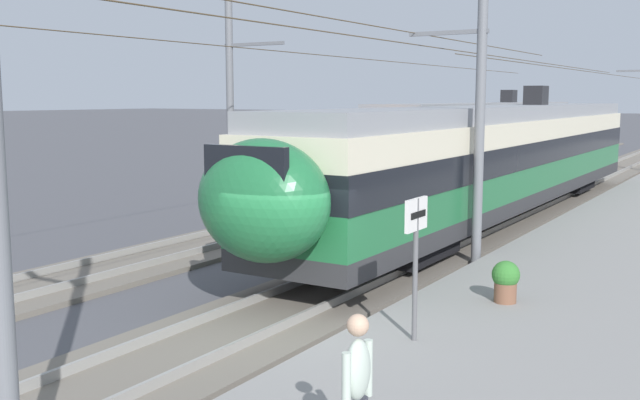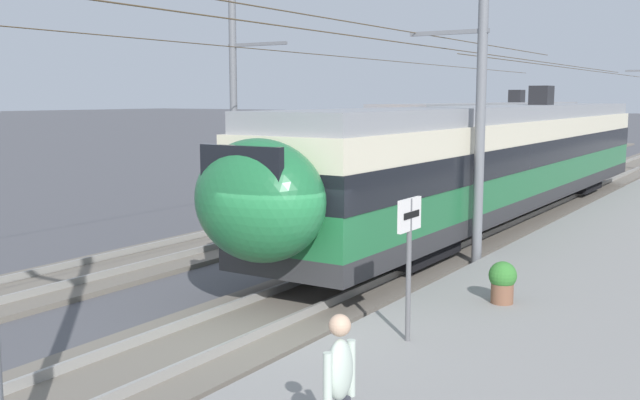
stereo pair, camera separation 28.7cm
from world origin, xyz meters
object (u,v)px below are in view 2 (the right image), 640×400
object	(u,v)px
train_far_track	(490,134)
passenger_walking	(340,388)
train_near_platform	(499,157)
platform_sign	(409,237)
potted_plant_by_shelter	(503,280)
catenary_mast_far_side	(237,104)
catenary_mast_mid	(476,93)

from	to	relation	value
train_far_track	passenger_walking	world-z (taller)	train_far_track
train_near_platform	platform_sign	size ratio (longest dim) A/B	12.05
train_near_platform	potted_plant_by_shelter	xyz separation A→B (m)	(-10.26, -3.70, -1.44)
catenary_mast_far_side	passenger_walking	distance (m)	17.73
platform_sign	potted_plant_by_shelter	distance (m)	3.17
train_near_platform	catenary_mast_far_side	bearing A→B (deg)	120.78
catenary_mast_mid	catenary_mast_far_side	bearing A→B (deg)	77.24
train_near_platform	platform_sign	world-z (taller)	train_near_platform
catenary_mast_mid	potted_plant_by_shelter	distance (m)	5.61
train_near_platform	catenary_mast_far_side	xyz separation A→B (m)	(-4.34, 7.28, 1.69)
train_near_platform	train_far_track	bearing A→B (deg)	20.94
train_near_platform	potted_plant_by_shelter	distance (m)	11.00
platform_sign	passenger_walking	bearing A→B (deg)	-162.79
catenary_mast_far_side	potted_plant_by_shelter	size ratio (longest dim) A/B	62.13
train_far_track	passenger_walking	size ratio (longest dim) A/B	14.84
passenger_walking	potted_plant_by_shelter	size ratio (longest dim) A/B	2.16
passenger_walking	train_near_platform	bearing A→B (deg)	14.48
passenger_walking	train_far_track	bearing A→B (deg)	17.46
platform_sign	train_far_track	bearing A→B (deg)	17.49
platform_sign	train_near_platform	bearing A→B (deg)	13.59
train_near_platform	passenger_walking	bearing A→B (deg)	-165.52
train_far_track	catenary_mast_far_side	xyz separation A→B (m)	(-18.62, 1.81, 1.69)
train_far_track	platform_sign	distance (m)	28.76
train_near_platform	train_far_track	world-z (taller)	same
train_far_track	potted_plant_by_shelter	bearing A→B (deg)	-159.52
catenary_mast_mid	catenary_mast_far_side	world-z (taller)	catenary_mast_mid
train_near_platform	potted_plant_by_shelter	size ratio (longest dim) A/B	34.59
train_far_track	catenary_mast_far_side	size ratio (longest dim) A/B	0.52
catenary_mast_far_side	passenger_walking	xyz separation A→B (m)	(-13.01, -11.76, -2.62)
catenary_mast_mid	platform_sign	world-z (taller)	catenary_mast_mid
catenary_mast_far_side	platform_sign	world-z (taller)	catenary_mast_far_side
passenger_walking	potted_plant_by_shelter	xyz separation A→B (m)	(7.09, 0.78, -0.50)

